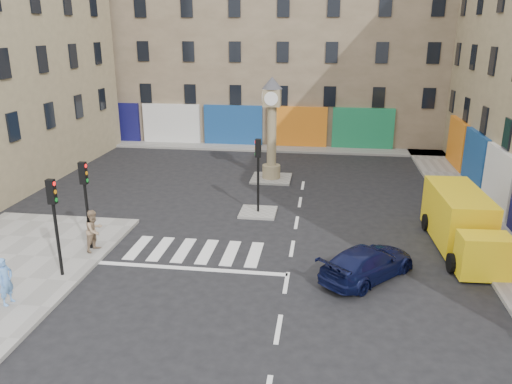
% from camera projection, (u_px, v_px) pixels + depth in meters
% --- Properties ---
extents(ground, '(120.00, 120.00, 0.00)m').
position_uv_depth(ground, '(284.00, 297.00, 17.33)').
color(ground, black).
rests_on(ground, ground).
extents(sidewalk_right, '(2.60, 30.00, 0.15)m').
position_uv_depth(sidewalk_right, '(470.00, 209.00, 25.57)').
color(sidewalk_right, gray).
rests_on(sidewalk_right, ground).
extents(sidewalk_far, '(32.00, 2.40, 0.15)m').
position_uv_depth(sidewalk_far, '(257.00, 147.00, 38.72)').
color(sidewalk_far, gray).
rests_on(sidewalk_far, ground).
extents(island_near, '(1.80, 1.80, 0.12)m').
position_uv_depth(island_near, '(258.00, 212.00, 25.11)').
color(island_near, gray).
rests_on(island_near, ground).
extents(island_far, '(2.40, 2.40, 0.12)m').
position_uv_depth(island_far, '(271.00, 179.00, 30.75)').
color(island_far, gray).
rests_on(island_far, ground).
extents(building_far, '(32.00, 10.00, 17.00)m').
position_uv_depth(building_far, '(267.00, 33.00, 41.55)').
color(building_far, '#8D795E').
rests_on(building_far, ground).
extents(traffic_light_left_near, '(0.28, 0.22, 3.70)m').
position_uv_depth(traffic_light_left_near, '(54.00, 212.00, 17.80)').
color(traffic_light_left_near, black).
rests_on(traffic_light_left_near, sidewalk_left).
extents(traffic_light_left_far, '(0.28, 0.22, 3.70)m').
position_uv_depth(traffic_light_left_far, '(85.00, 192.00, 20.06)').
color(traffic_light_left_far, black).
rests_on(traffic_light_left_far, sidewalk_left).
extents(traffic_light_island, '(0.28, 0.22, 3.70)m').
position_uv_depth(traffic_light_island, '(258.00, 164.00, 24.32)').
color(traffic_light_island, black).
rests_on(traffic_light_island, island_near).
extents(clock_pillar, '(1.20, 1.20, 6.10)m').
position_uv_depth(clock_pillar, '(272.00, 122.00, 29.66)').
color(clock_pillar, '#9D8B67').
rests_on(clock_pillar, island_far).
extents(navy_sedan, '(4.09, 4.30, 1.23)m').
position_uv_depth(navy_sedan, '(368.00, 263.00, 18.47)').
color(navy_sedan, black).
rests_on(navy_sedan, ground).
extents(yellow_van, '(2.39, 6.40, 2.30)m').
position_uv_depth(yellow_van, '(461.00, 222.00, 20.93)').
color(yellow_van, yellow).
rests_on(yellow_van, ground).
extents(pedestrian_blue, '(0.46, 0.65, 1.65)m').
position_uv_depth(pedestrian_blue, '(6.00, 281.00, 16.37)').
color(pedestrian_blue, '#5F94DA').
rests_on(pedestrian_blue, sidewalk_left).
extents(pedestrian_tan, '(0.88, 1.00, 1.75)m').
position_uv_depth(pedestrian_tan, '(94.00, 230.00, 20.35)').
color(pedestrian_tan, '#927559').
rests_on(pedestrian_tan, sidewalk_left).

